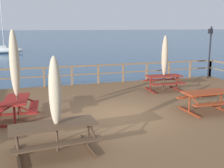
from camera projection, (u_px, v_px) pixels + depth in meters
name	position (u px, v px, depth m)	size (l,w,h in m)	color
ground_plane	(119.00, 133.00, 10.18)	(600.00, 600.00, 0.00)	navy
wooden_deck	(119.00, 124.00, 10.11)	(16.81, 11.84, 0.69)	brown
railing_waterside_far	(85.00, 71.00, 15.26)	(16.61, 0.10, 1.09)	brown
picnic_table_mid_centre	(17.00, 105.00, 9.45)	(1.55, 1.78, 0.78)	maroon
picnic_table_front_left	(54.00, 131.00, 7.01)	(2.30, 1.58, 0.78)	brown
picnic_table_mid_right	(164.00, 79.00, 13.92)	(1.88, 1.51, 0.78)	maroon
picnic_table_back_right	(206.00, 97.00, 10.47)	(1.78, 1.41, 0.78)	#993819
patio_umbrella_tall_mid_left	(15.00, 64.00, 9.09)	(0.32, 0.32, 3.12)	#4C3828
patio_umbrella_tall_back_right	(55.00, 92.00, 6.85)	(0.32, 0.32, 2.51)	#4C3828
patio_umbrella_tall_front	(165.00, 56.00, 13.64)	(0.32, 0.32, 2.77)	#4C3828
lamp_post_hooked	(210.00, 45.00, 16.59)	(0.51, 0.56, 3.20)	black
sailboat_distant	(2.00, 50.00, 40.17)	(6.02, 1.74, 7.72)	white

